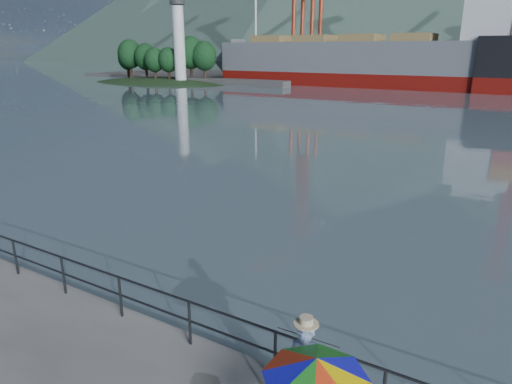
% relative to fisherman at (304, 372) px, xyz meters
% --- Properties ---
extents(harbor_water, '(500.00, 280.00, 0.00)m').
position_rel_fisherman_xyz_m(harbor_water, '(-3.84, 128.85, -0.87)').
color(harbor_water, slate).
rests_on(harbor_water, ground).
extents(guardrail, '(22.00, 0.06, 1.03)m').
position_rel_fisherman_xyz_m(guardrail, '(-3.84, 0.55, -0.35)').
color(guardrail, '#2D3033').
rests_on(guardrail, ground).
extents(lighthouse_islet, '(48.00, 26.40, 19.20)m').
position_rel_fisherman_xyz_m(lighthouse_islet, '(-58.81, 60.85, -0.61)').
color(lighthouse_islet, '#263F1E').
rests_on(lighthouse_islet, ground).
extents(fisherman, '(0.68, 0.50, 1.74)m').
position_rel_fisherman_xyz_m(fisherman, '(0.00, 0.00, 0.00)').
color(fisherman, navy).
rests_on(fisherman, ground).
extents(beach_umbrella, '(1.98, 1.98, 1.86)m').
position_rel_fisherman_xyz_m(beach_umbrella, '(0.52, -0.79, 0.83)').
color(beach_umbrella, white).
rests_on(beach_umbrella, ground).
extents(fishing_rod, '(0.58, 1.54, 1.15)m').
position_rel_fisherman_xyz_m(fishing_rod, '(-0.26, 0.84, -0.87)').
color(fishing_rod, black).
rests_on(fishing_rod, ground).
extents(bulk_carrier, '(55.62, 9.63, 14.50)m').
position_rel_fisherman_xyz_m(bulk_carrier, '(-19.28, 72.48, 3.20)').
color(bulk_carrier, '#6D0E08').
rests_on(bulk_carrier, ground).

